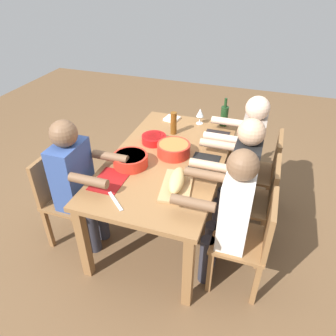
{
  "coord_description": "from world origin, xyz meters",
  "views": [
    {
      "loc": [
        -2.21,
        -0.75,
        2.2
      ],
      "look_at": [
        0.0,
        0.0,
        0.63
      ],
      "focal_mm": 34.1,
      "sensor_mm": 36.0,
      "label": 1
    }
  ],
  "objects": [
    {
      "name": "ground_plane",
      "position": [
        0.0,
        0.0,
        0.0
      ],
      "size": [
        8.0,
        8.0,
        0.0
      ],
      "primitive_type": "plane",
      "color": "brown"
    },
    {
      "name": "dining_table",
      "position": [
        0.0,
        0.0,
        0.66
      ],
      "size": [
        1.71,
        0.96,
        0.74
      ],
      "color": "olive",
      "rests_on": "ground_plane"
    },
    {
      "name": "chair_near_center",
      "position": [
        0.0,
        -0.8,
        0.48
      ],
      "size": [
        0.4,
        0.4,
        0.85
      ],
      "color": "olive",
      "rests_on": "ground_plane"
    },
    {
      "name": "diner_near_center",
      "position": [
        0.0,
        -0.62,
        0.7
      ],
      "size": [
        0.41,
        0.53,
        1.2
      ],
      "color": "#2D2D38",
      "rests_on": "ground_plane"
    },
    {
      "name": "chair_near_right",
      "position": [
        0.47,
        -0.8,
        0.48
      ],
      "size": [
        0.4,
        0.4,
        0.85
      ],
      "color": "olive",
      "rests_on": "ground_plane"
    },
    {
      "name": "diner_near_right",
      "position": [
        0.47,
        -0.62,
        0.7
      ],
      "size": [
        0.41,
        0.53,
        1.2
      ],
      "color": "#2D2D38",
      "rests_on": "ground_plane"
    },
    {
      "name": "chair_far_left",
      "position": [
        -0.47,
        0.8,
        0.48
      ],
      "size": [
        0.4,
        0.4,
        0.85
      ],
      "color": "olive",
      "rests_on": "ground_plane"
    },
    {
      "name": "diner_far_left",
      "position": [
        -0.47,
        0.62,
        0.7
      ],
      "size": [
        0.41,
        0.53,
        1.2
      ],
      "color": "#2D2D38",
      "rests_on": "ground_plane"
    },
    {
      "name": "chair_near_left",
      "position": [
        -0.47,
        -0.8,
        0.48
      ],
      "size": [
        0.4,
        0.4,
        0.85
      ],
      "color": "olive",
      "rests_on": "ground_plane"
    },
    {
      "name": "diner_near_left",
      "position": [
        -0.47,
        -0.62,
        0.7
      ],
      "size": [
        0.41,
        0.53,
        1.2
      ],
      "color": "#2D2D38",
      "rests_on": "ground_plane"
    },
    {
      "name": "serving_bowl_fruit",
      "position": [
        0.06,
        -0.03,
        0.8
      ],
      "size": [
        0.29,
        0.29,
        0.11
      ],
      "color": "red",
      "rests_on": "dining_table"
    },
    {
      "name": "serving_bowl_salad",
      "position": [
        0.21,
        0.21,
        0.78
      ],
      "size": [
        0.23,
        0.23,
        0.07
      ],
      "color": "red",
      "rests_on": "dining_table"
    },
    {
      "name": "serving_bowl_greens",
      "position": [
        -0.22,
        0.25,
        0.8
      ],
      "size": [
        0.29,
        0.29,
        0.1
      ],
      "color": "red",
      "rests_on": "dining_table"
    },
    {
      "name": "cutting_board",
      "position": [
        -0.38,
        -0.2,
        0.75
      ],
      "size": [
        0.43,
        0.28,
        0.02
      ],
      "primitive_type": "cube",
      "rotation": [
        0.0,
        0.0,
        0.15
      ],
      "color": "tan",
      "rests_on": "dining_table"
    },
    {
      "name": "bread_loaf",
      "position": [
        -0.38,
        -0.2,
        0.81
      ],
      "size": [
        0.33,
        0.16,
        0.09
      ],
      "primitive_type": "ellipsoid",
      "rotation": [
        0.0,
        0.0,
        0.15
      ],
      "color": "tan",
      "rests_on": "cutting_board"
    },
    {
      "name": "wine_bottle",
      "position": [
        0.77,
        -0.34,
        0.85
      ],
      "size": [
        0.08,
        0.08,
        0.29
      ],
      "color": "#193819",
      "rests_on": "dining_table"
    },
    {
      "name": "beer_bottle",
      "position": [
        0.43,
        0.09,
        0.85
      ],
      "size": [
        0.06,
        0.06,
        0.22
      ],
      "primitive_type": "cylinder",
      "color": "brown",
      "rests_on": "dining_table"
    },
    {
      "name": "wine_glass",
      "position": [
        0.73,
        -0.1,
        0.86
      ],
      "size": [
        0.08,
        0.08,
        0.17
      ],
      "color": "silver",
      "rests_on": "dining_table"
    },
    {
      "name": "placemat_near_center",
      "position": [
        0.0,
        -0.32,
        0.74
      ],
      "size": [
        0.32,
        0.23,
        0.01
      ],
      "primitive_type": "cube",
      "color": "black",
      "rests_on": "dining_table"
    },
    {
      "name": "placemat_near_right",
      "position": [
        0.47,
        -0.32,
        0.74
      ],
      "size": [
        0.32,
        0.23,
        0.01
      ],
      "primitive_type": "cube",
      "color": "black",
      "rests_on": "dining_table"
    },
    {
      "name": "placemat_far_left",
      "position": [
        -0.47,
        0.32,
        0.74
      ],
      "size": [
        0.32,
        0.23,
        0.01
      ],
      "primitive_type": "cube",
      "color": "maroon",
      "rests_on": "dining_table"
    },
    {
      "name": "carving_knife",
      "position": [
        -0.68,
        0.17,
        0.74
      ],
      "size": [
        0.17,
        0.19,
        0.01
      ],
      "primitive_type": "cube",
      "rotation": [
        0.0,
        0.0,
        0.84
      ],
      "color": "silver",
      "rests_on": "dining_table"
    },
    {
      "name": "napkin_stack",
      "position": [
        0.72,
        0.2,
        0.75
      ],
      "size": [
        0.16,
        0.16,
        0.02
      ],
      "primitive_type": "cube",
      "rotation": [
        0.0,
        0.0,
        -0.17
      ],
      "color": "white",
      "rests_on": "dining_table"
    }
  ]
}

